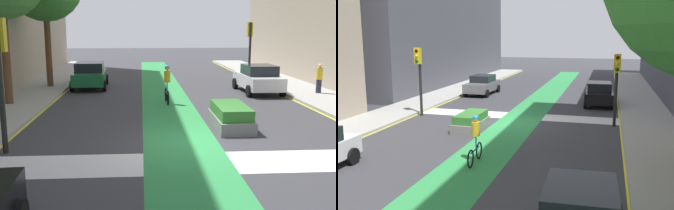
% 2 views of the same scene
% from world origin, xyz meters
% --- Properties ---
extents(ground_plane, '(120.00, 120.00, 0.00)m').
position_xyz_m(ground_plane, '(0.00, 0.00, 0.00)').
color(ground_plane, '#38383D').
extents(bike_lane_paint, '(2.40, 60.00, 0.01)m').
position_xyz_m(bike_lane_paint, '(-0.43, 0.00, 0.00)').
color(bike_lane_paint, '#2D8C47').
rests_on(bike_lane_paint, ground_plane).
extents(crosswalk_band, '(12.00, 1.80, 0.01)m').
position_xyz_m(crosswalk_band, '(0.00, -2.00, 0.00)').
color(crosswalk_band, silver).
rests_on(crosswalk_band, ground_plane).
extents(curb_stripe_left, '(0.16, 60.00, 0.01)m').
position_xyz_m(curb_stripe_left, '(-6.00, 0.00, 0.01)').
color(curb_stripe_left, yellow).
rests_on(curb_stripe_left, ground_plane).
extents(traffic_signal_near_left, '(0.35, 0.52, 3.86)m').
position_xyz_m(traffic_signal_near_left, '(-5.64, -0.61, 2.72)').
color(traffic_signal_near_left, black).
rests_on(traffic_signal_near_left, ground_plane).
extents(traffic_signal_far_right, '(0.35, 0.52, 3.95)m').
position_xyz_m(traffic_signal_far_right, '(5.62, 14.24, 2.78)').
color(traffic_signal_far_right, black).
rests_on(traffic_signal_far_right, ground_plane).
extents(car_white_right_far, '(2.07, 4.23, 1.57)m').
position_xyz_m(car_white_right_far, '(4.86, 9.50, 0.80)').
color(car_white_right_far, silver).
rests_on(car_white_right_far, ground_plane).
extents(car_green_left_far, '(2.16, 4.27, 1.57)m').
position_xyz_m(car_green_left_far, '(-4.75, 11.89, 0.80)').
color(car_green_left_far, '#196033').
rests_on(car_green_left_far, ground_plane).
extents(cyclist_in_lane, '(0.32, 1.73, 1.86)m').
position_xyz_m(cyclist_in_lane, '(-0.44, 6.63, 0.97)').
color(cyclist_in_lane, black).
rests_on(cyclist_in_lane, ground_plane).
extents(pedestrian_sidewalk_right_a, '(0.34, 0.34, 1.57)m').
position_xyz_m(pedestrian_sidewalk_right_a, '(7.84, 8.30, 0.94)').
color(pedestrian_sidewalk_right_a, '#262638').
rests_on(pedestrian_sidewalk_right_a, sidewalk_right).
extents(median_planter, '(1.23, 2.71, 0.85)m').
position_xyz_m(median_planter, '(1.57, 1.74, 0.40)').
color(median_planter, slate).
rests_on(median_planter, ground_plane).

